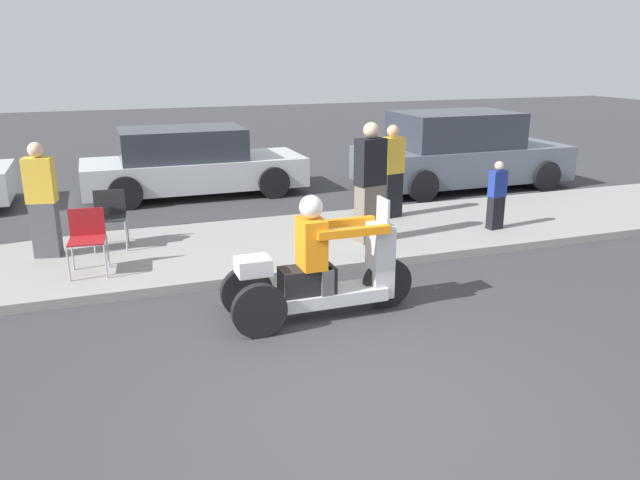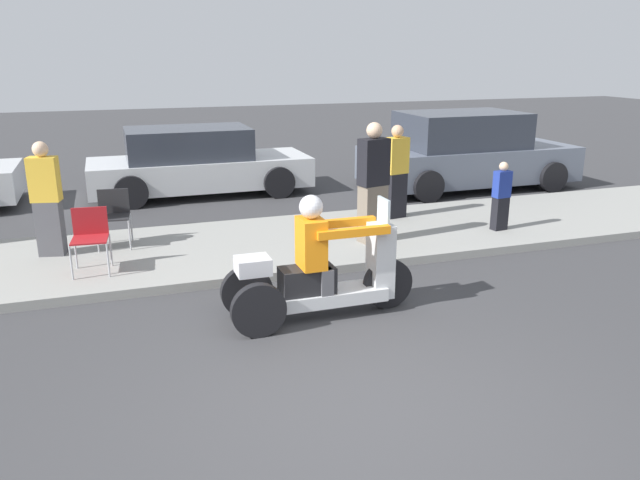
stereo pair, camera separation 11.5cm
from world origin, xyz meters
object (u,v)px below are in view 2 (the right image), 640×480
at_px(motorcycle_trike, 320,274).
at_px(parked_car_lot_left, 197,163).
at_px(spectator_far_back, 501,197).
at_px(spectator_mid_group, 373,185).
at_px(spectator_end_of_line, 47,201).
at_px(folding_chair_curbside, 90,233).
at_px(spectator_near_curb, 396,173).
at_px(folding_chair_set_back, 114,212).
at_px(parked_car_lot_far, 466,153).

bearing_deg(motorcycle_trike, parked_car_lot_left, 93.18).
height_order(spectator_far_back, parked_car_lot_left, parked_car_lot_left).
relative_size(spectator_mid_group, spectator_far_back, 1.62).
xyz_separation_m(spectator_end_of_line, folding_chair_curbside, (0.54, -0.88, -0.27)).
relative_size(spectator_mid_group, spectator_end_of_line, 1.12).
xyz_separation_m(spectator_far_back, parked_car_lot_left, (-4.13, 4.71, 0.01)).
xyz_separation_m(spectator_near_curb, folding_chair_set_back, (-4.61, -0.14, -0.26)).
distance_m(folding_chair_curbside, parked_car_lot_far, 8.39).
xyz_separation_m(motorcycle_trike, parked_car_lot_far, (5.24, 5.54, 0.26)).
relative_size(spectator_far_back, parked_car_lot_far, 0.24).
xyz_separation_m(spectator_near_curb, spectator_far_back, (1.24, -1.27, -0.23)).
relative_size(spectator_near_curb, folding_chair_curbside, 1.93).
bearing_deg(spectator_mid_group, folding_chair_curbside, -179.77).
bearing_deg(parked_car_lot_left, spectator_mid_group, -67.30).
relative_size(spectator_end_of_line, folding_chair_curbside, 1.95).
height_order(spectator_mid_group, parked_car_lot_left, spectator_mid_group).
xyz_separation_m(motorcycle_trike, folding_chair_curbside, (-2.41, 2.12, 0.11)).
bearing_deg(spectator_near_curb, folding_chair_set_back, -178.26).
xyz_separation_m(motorcycle_trike, parked_car_lot_left, (-0.38, 6.77, 0.15)).
distance_m(spectator_mid_group, spectator_end_of_line, 4.60).
height_order(spectator_mid_group, parked_car_lot_far, spectator_mid_group).
bearing_deg(folding_chair_curbside, motorcycle_trike, -41.29).
relative_size(spectator_mid_group, folding_chair_curbside, 2.17).
xyz_separation_m(spectator_near_curb, parked_car_lot_left, (-2.89, 3.44, -0.22)).
height_order(spectator_near_curb, parked_car_lot_far, spectator_near_curb).
xyz_separation_m(spectator_mid_group, folding_chair_curbside, (-3.98, -0.02, -0.36)).
distance_m(motorcycle_trike, spectator_far_back, 4.29).
xyz_separation_m(folding_chair_set_back, parked_car_lot_far, (7.34, 2.35, 0.14)).
height_order(spectator_mid_group, spectator_far_back, spectator_mid_group).
bearing_deg(parked_car_lot_far, motorcycle_trike, -133.41).
bearing_deg(parked_car_lot_left, folding_chair_set_back, -115.70).
distance_m(spectator_mid_group, spectator_far_back, 2.22).
relative_size(motorcycle_trike, folding_chair_curbside, 2.67).
xyz_separation_m(folding_chair_set_back, parked_car_lot_left, (1.72, 3.58, 0.04)).
xyz_separation_m(motorcycle_trike, folding_chair_set_back, (-2.10, 3.19, 0.11)).
bearing_deg(spectator_mid_group, parked_car_lot_left, 112.70).
distance_m(motorcycle_trike, folding_chair_set_back, 3.82).
relative_size(spectator_far_back, folding_chair_set_back, 1.34).
bearing_deg(spectator_far_back, folding_chair_curbside, 179.51).
xyz_separation_m(motorcycle_trike, spectator_mid_group, (1.56, 2.13, 0.47)).
bearing_deg(folding_chair_set_back, motorcycle_trike, -56.72).
height_order(spectator_far_back, folding_chair_curbside, spectator_far_back).
bearing_deg(spectator_near_curb, spectator_far_back, -45.63).
bearing_deg(spectator_mid_group, folding_chair_set_back, 163.83).
distance_m(spectator_far_back, folding_chair_curbside, 6.17).
relative_size(spectator_near_curb, folding_chair_set_back, 1.93).
xyz_separation_m(motorcycle_trike, spectator_near_curb, (2.51, 3.33, 0.37)).
relative_size(spectator_end_of_line, spectator_far_back, 1.45).
bearing_deg(parked_car_lot_far, spectator_mid_group, -137.18).
height_order(spectator_near_curb, parked_car_lot_left, spectator_near_curb).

